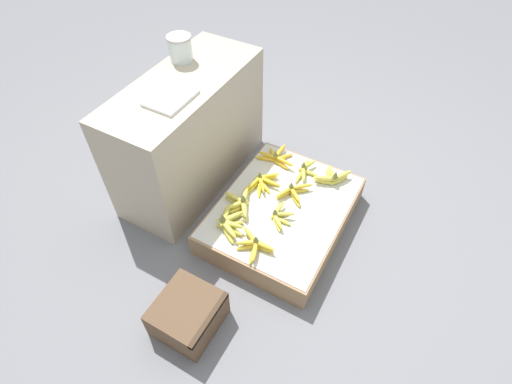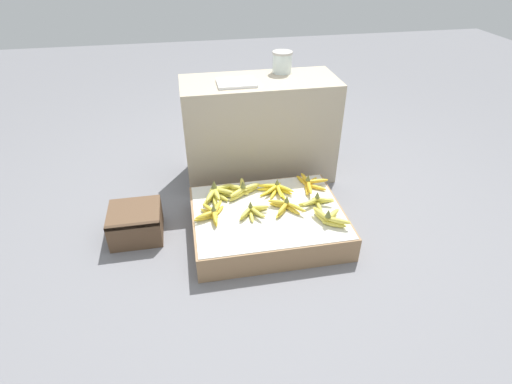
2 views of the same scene
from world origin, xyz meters
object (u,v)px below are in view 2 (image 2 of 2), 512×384
(wooden_crate, at_px, (136,223))
(banana_bunch_middle_midright, at_px, (285,207))
(banana_bunch_middle_right, at_px, (317,202))
(foam_tray_white, at_px, (236,83))
(banana_bunch_middle_midleft, at_px, (253,211))
(glass_jar, at_px, (282,62))
(banana_bunch_middle_left, at_px, (212,213))
(banana_bunch_back_midleft, at_px, (242,189))
(banana_bunch_front_right, at_px, (330,218))
(banana_bunch_back_right, at_px, (310,183))
(banana_bunch_back_midright, at_px, (275,189))
(banana_bunch_back_left, at_px, (217,193))

(wooden_crate, relative_size, banana_bunch_middle_midright, 1.45)
(banana_bunch_middle_right, distance_m, foam_tray_white, 0.93)
(banana_bunch_middle_midleft, bearing_deg, glass_jar, 66.88)
(banana_bunch_middle_left, height_order, banana_bunch_middle_midright, banana_bunch_middle_left)
(wooden_crate, distance_m, banana_bunch_back_midleft, 0.68)
(banana_bunch_middle_left, bearing_deg, banana_bunch_front_right, -14.91)
(banana_bunch_back_right, bearing_deg, banana_bunch_middle_left, -162.52)
(banana_bunch_back_right, height_order, glass_jar, glass_jar)
(banana_bunch_back_midright, xyz_separation_m, banana_bunch_back_right, (0.23, 0.02, 0.00))
(banana_bunch_middle_left, bearing_deg, foam_tray_white, 68.31)
(banana_bunch_back_left, xyz_separation_m, banana_bunch_back_midright, (0.37, -0.01, -0.01))
(banana_bunch_middle_midleft, bearing_deg, wooden_crate, 168.69)
(banana_bunch_middle_right, xyz_separation_m, foam_tray_white, (-0.39, 0.63, 0.55))
(banana_bunch_middle_left, bearing_deg, banana_bunch_back_midright, 23.45)
(banana_bunch_middle_left, xyz_separation_m, banana_bunch_back_midright, (0.42, 0.18, -0.00))
(wooden_crate, relative_size, banana_bunch_middle_right, 1.30)
(foam_tray_white, bearing_deg, banana_bunch_back_right, -46.45)
(banana_bunch_middle_left, bearing_deg, banana_bunch_back_left, 74.75)
(banana_bunch_middle_right, relative_size, banana_bunch_back_left, 1.06)
(banana_bunch_middle_midleft, bearing_deg, banana_bunch_middle_midright, 2.20)
(foam_tray_white, bearing_deg, banana_bunch_middle_midright, -73.94)
(banana_bunch_back_midright, bearing_deg, wooden_crate, -175.63)
(foam_tray_white, bearing_deg, banana_bunch_back_midleft, -95.62)
(banana_bunch_back_left, bearing_deg, banana_bunch_middle_midright, -28.57)
(banana_bunch_back_left, bearing_deg, wooden_crate, -171.24)
(wooden_crate, bearing_deg, foam_tray_white, 36.15)
(banana_bunch_front_right, height_order, banana_bunch_back_right, banana_bunch_front_right)
(banana_bunch_middle_midleft, distance_m, banana_bunch_middle_right, 0.40)
(banana_bunch_middle_midright, xyz_separation_m, banana_bunch_back_midright, (-0.02, 0.20, -0.00))
(banana_bunch_front_right, xyz_separation_m, banana_bunch_middle_midright, (-0.22, 0.16, -0.01))
(wooden_crate, bearing_deg, banana_bunch_middle_midleft, -11.31)
(banana_bunch_middle_midleft, xyz_separation_m, banana_bunch_back_midleft, (-0.03, 0.23, 0.01))
(banana_bunch_back_right, bearing_deg, banana_bunch_middle_midleft, -151.16)
(banana_bunch_middle_right, distance_m, banana_bunch_back_left, 0.62)
(banana_bunch_back_left, height_order, banana_bunch_back_right, banana_bunch_back_left)
(banana_bunch_back_left, relative_size, banana_bunch_back_midleft, 0.98)
(banana_bunch_front_right, distance_m, banana_bunch_back_midright, 0.43)
(wooden_crate, xyz_separation_m, foam_tray_white, (0.71, 0.52, 0.65))
(banana_bunch_middle_right, relative_size, foam_tray_white, 0.94)
(banana_bunch_middle_right, height_order, banana_bunch_back_left, banana_bunch_back_left)
(banana_bunch_middle_right, height_order, banana_bunch_back_midright, banana_bunch_middle_right)
(wooden_crate, distance_m, banana_bunch_back_left, 0.53)
(banana_bunch_middle_midright, relative_size, banana_bunch_back_midright, 0.91)
(banana_bunch_middle_left, distance_m, banana_bunch_back_right, 0.69)
(banana_bunch_back_left, bearing_deg, banana_bunch_back_midleft, 5.67)
(banana_bunch_front_right, distance_m, banana_bunch_back_left, 0.71)
(banana_bunch_middle_midleft, relative_size, foam_tray_white, 0.79)
(banana_bunch_middle_midleft, height_order, banana_bunch_middle_midright, banana_bunch_middle_midright)
(banana_bunch_back_right, bearing_deg, wooden_crate, -175.35)
(banana_bunch_back_midright, bearing_deg, banana_bunch_back_right, 5.71)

